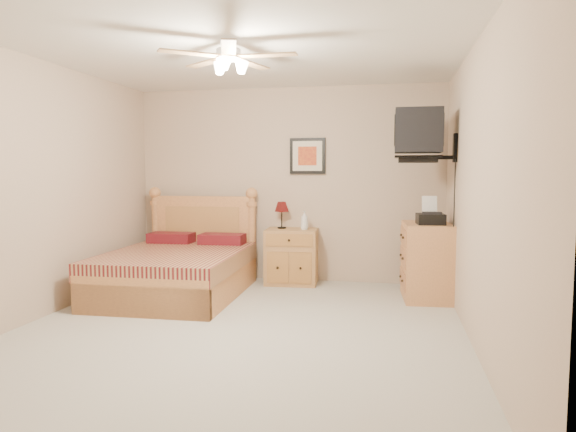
{
  "coord_description": "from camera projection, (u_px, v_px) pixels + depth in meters",
  "views": [
    {
      "loc": [
        1.32,
        -4.32,
        1.43
      ],
      "look_at": [
        0.28,
        0.9,
        0.96
      ],
      "focal_mm": 32.0,
      "sensor_mm": 36.0,
      "label": 1
    }
  ],
  "objects": [
    {
      "name": "floor",
      "position": [
        238.0,
        330.0,
        4.6
      ],
      "size": [
        4.5,
        4.5,
        0.0
      ],
      "primitive_type": "plane",
      "color": "#A7A397",
      "rests_on": "ground"
    },
    {
      "name": "ceiling",
      "position": [
        236.0,
        45.0,
        4.38
      ],
      "size": [
        4.0,
        4.5,
        0.04
      ],
      "primitive_type": "cube",
      "color": "white",
      "rests_on": "ground"
    },
    {
      "name": "wall_back",
      "position": [
        287.0,
        185.0,
        6.69
      ],
      "size": [
        4.0,
        0.04,
        2.5
      ],
      "primitive_type": "cube",
      "color": "tan",
      "rests_on": "ground"
    },
    {
      "name": "wall_front",
      "position": [
        90.0,
        211.0,
        2.29
      ],
      "size": [
        4.0,
        0.04,
        2.5
      ],
      "primitive_type": "cube",
      "color": "tan",
      "rests_on": "ground"
    },
    {
      "name": "wall_left",
      "position": [
        35.0,
        190.0,
        4.88
      ],
      "size": [
        0.04,
        4.5,
        2.5
      ],
      "primitive_type": "cube",
      "color": "tan",
      "rests_on": "ground"
    },
    {
      "name": "wall_right",
      "position": [
        477.0,
        193.0,
        4.1
      ],
      "size": [
        0.04,
        4.5,
        2.5
      ],
      "primitive_type": "cube",
      "color": "tan",
      "rests_on": "ground"
    },
    {
      "name": "bed",
      "position": [
        175.0,
        243.0,
        5.85
      ],
      "size": [
        1.48,
        1.91,
        1.22
      ],
      "primitive_type": null,
      "rotation": [
        0.0,
        0.0,
        0.02
      ],
      "color": "#A96C45",
      "rests_on": "ground"
    },
    {
      "name": "nightstand",
      "position": [
        292.0,
        256.0,
        6.51
      ],
      "size": [
        0.67,
        0.52,
        0.7
      ],
      "primitive_type": "cube",
      "rotation": [
        0.0,
        0.0,
        0.06
      ],
      "color": "#A86B46",
      "rests_on": "ground"
    },
    {
      "name": "table_lamp",
      "position": [
        282.0,
        215.0,
        6.56
      ],
      "size": [
        0.19,
        0.19,
        0.34
      ],
      "primitive_type": null,
      "rotation": [
        0.0,
        0.0,
        -0.02
      ],
      "color": "#571010",
      "rests_on": "nightstand"
    },
    {
      "name": "lotion_bottle",
      "position": [
        304.0,
        220.0,
        6.41
      ],
      "size": [
        0.12,
        0.12,
        0.24
      ],
      "primitive_type": "imported",
      "rotation": [
        0.0,
        0.0,
        -0.39
      ],
      "color": "silver",
      "rests_on": "nightstand"
    },
    {
      "name": "framed_picture",
      "position": [
        308.0,
        156.0,
        6.58
      ],
      "size": [
        0.46,
        0.04,
        0.46
      ],
      "primitive_type": "cube",
      "color": "black",
      "rests_on": "wall_back"
    },
    {
      "name": "dresser",
      "position": [
        426.0,
        261.0,
        5.71
      ],
      "size": [
        0.55,
        0.75,
        0.85
      ],
      "primitive_type": "cube",
      "rotation": [
        0.0,
        0.0,
        0.07
      ],
      "color": "#A97447",
      "rests_on": "ground"
    },
    {
      "name": "fax_machine",
      "position": [
        431.0,
        210.0,
        5.54
      ],
      "size": [
        0.31,
        0.33,
        0.3
      ],
      "primitive_type": null,
      "rotation": [
        0.0,
        0.0,
        0.09
      ],
      "color": "black",
      "rests_on": "dresser"
    },
    {
      "name": "magazine_lower",
      "position": [
        425.0,
        220.0,
        5.89
      ],
      "size": [
        0.22,
        0.28,
        0.02
      ],
      "primitive_type": "imported",
      "rotation": [
        0.0,
        0.0,
        0.14
      ],
      "color": "#C4B49D",
      "rests_on": "dresser"
    },
    {
      "name": "magazine_upper",
      "position": [
        424.0,
        218.0,
        5.9
      ],
      "size": [
        0.19,
        0.24,
        0.02
      ],
      "primitive_type": "imported",
      "rotation": [
        0.0,
        0.0,
        0.06
      ],
      "color": "gray",
      "rests_on": "magazine_lower"
    },
    {
      "name": "wall_tv",
      "position": [
        433.0,
        135.0,
        5.41
      ],
      "size": [
        0.56,
        0.46,
        0.58
      ],
      "primitive_type": null,
      "color": "black",
      "rests_on": "wall_right"
    },
    {
      "name": "ceiling_fan",
      "position": [
        229.0,
        57.0,
        4.2
      ],
      "size": [
        1.14,
        1.14,
        0.28
      ],
      "primitive_type": null,
      "color": "white",
      "rests_on": "ceiling"
    }
  ]
}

